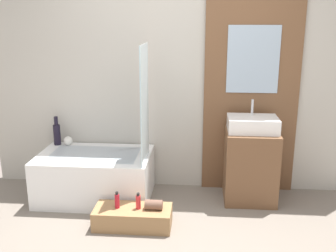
% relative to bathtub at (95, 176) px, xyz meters
% --- Properties ---
extents(wall_tiled_back, '(4.20, 0.06, 2.60)m').
position_rel_bathtub_xyz_m(wall_tiled_back, '(0.85, 0.42, 1.05)').
color(wall_tiled_back, '#B7B2A8').
rests_on(wall_tiled_back, ground_plane).
extents(wall_wood_accent, '(0.99, 0.04, 2.60)m').
position_rel_bathtub_xyz_m(wall_wood_accent, '(1.62, 0.37, 1.06)').
color(wall_wood_accent, brown).
rests_on(wall_wood_accent, ground_plane).
extents(bathtub, '(1.17, 0.75, 0.49)m').
position_rel_bathtub_xyz_m(bathtub, '(0.00, 0.00, 0.00)').
color(bathtub, white).
rests_on(bathtub, ground_plane).
extents(glass_shower_screen, '(0.01, 0.48, 1.14)m').
position_rel_bathtub_xyz_m(glass_shower_screen, '(0.55, -0.12, 0.81)').
color(glass_shower_screen, silver).
rests_on(glass_shower_screen, bathtub).
extents(wooden_step_bench, '(0.71, 0.32, 0.18)m').
position_rel_bathtub_xyz_m(wooden_step_bench, '(0.50, -0.57, -0.16)').
color(wooden_step_bench, '#997047').
rests_on(wooden_step_bench, ground_plane).
extents(vanity_cabinet, '(0.53, 0.50, 0.75)m').
position_rel_bathtub_xyz_m(vanity_cabinet, '(1.62, 0.10, 0.13)').
color(vanity_cabinet, brown).
rests_on(vanity_cabinet, ground_plane).
extents(sink, '(0.50, 0.36, 0.31)m').
position_rel_bathtub_xyz_m(sink, '(1.62, 0.10, 0.58)').
color(sink, white).
rests_on(sink, vanity_cabinet).
extents(vase_tall_dark, '(0.08, 0.08, 0.32)m').
position_rel_bathtub_xyz_m(vase_tall_dark, '(-0.49, 0.28, 0.37)').
color(vase_tall_dark, black).
rests_on(vase_tall_dark, bathtub).
extents(vase_round_light, '(0.10, 0.10, 0.10)m').
position_rel_bathtub_xyz_m(vase_round_light, '(-0.37, 0.27, 0.29)').
color(vase_round_light, silver).
rests_on(vase_round_light, bathtub).
extents(bottle_soap_primary, '(0.04, 0.04, 0.16)m').
position_rel_bathtub_xyz_m(bottle_soap_primary, '(0.35, -0.57, 0.00)').
color(bottle_soap_primary, '#B21928').
rests_on(bottle_soap_primary, wooden_step_bench).
extents(bottle_soap_secondary, '(0.04, 0.04, 0.15)m').
position_rel_bathtub_xyz_m(bottle_soap_secondary, '(0.55, -0.57, 0.00)').
color(bottle_soap_secondary, red).
rests_on(bottle_soap_secondary, wooden_step_bench).
extents(towel_roll, '(0.16, 0.09, 0.09)m').
position_rel_bathtub_xyz_m(towel_roll, '(0.69, -0.57, -0.02)').
color(towel_roll, brown).
rests_on(towel_roll, wooden_step_bench).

